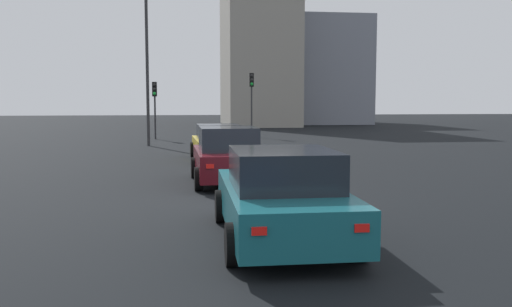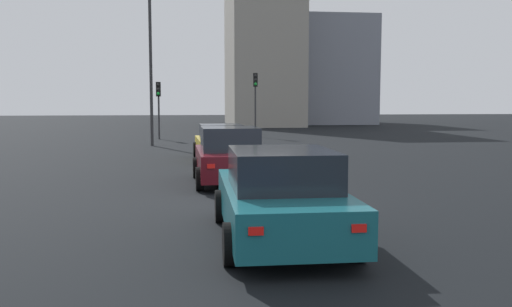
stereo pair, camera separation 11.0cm
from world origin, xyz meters
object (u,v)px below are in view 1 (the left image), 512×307
(car_yellow_lead, at_px, (218,143))
(traffic_light_near_left, at_px, (155,98))
(car_maroon_second, at_px, (228,157))
(car_teal_third, at_px, (281,196))
(street_lamp_kerbside, at_px, (147,55))
(traffic_light_near_right, at_px, (252,91))

(car_yellow_lead, xyz_separation_m, traffic_light_near_left, (12.35, 3.12, 1.87))
(car_maroon_second, relative_size, traffic_light_near_left, 1.14)
(car_yellow_lead, xyz_separation_m, car_maroon_second, (-6.34, 0.13, 0.08))
(car_yellow_lead, height_order, car_maroon_second, car_maroon_second)
(car_teal_third, relative_size, street_lamp_kerbside, 0.57)
(car_maroon_second, height_order, street_lamp_kerbside, street_lamp_kerbside)
(traffic_light_near_left, height_order, traffic_light_near_right, traffic_light_near_right)
(car_yellow_lead, height_order, traffic_light_near_left, traffic_light_near_left)
(car_yellow_lead, relative_size, traffic_light_near_left, 1.19)
(car_teal_third, bearing_deg, car_maroon_second, 3.96)
(car_maroon_second, bearing_deg, traffic_light_near_right, -10.45)
(traffic_light_near_right, height_order, street_lamp_kerbside, street_lamp_kerbside)
(street_lamp_kerbside, bearing_deg, traffic_light_near_left, -1.24)
(car_yellow_lead, bearing_deg, street_lamp_kerbside, 21.56)
(car_yellow_lead, relative_size, street_lamp_kerbside, 0.51)
(car_yellow_lead, bearing_deg, car_teal_third, 179.03)
(street_lamp_kerbside, bearing_deg, traffic_light_near_right, -45.21)
(car_maroon_second, bearing_deg, car_yellow_lead, -2.39)
(car_yellow_lead, relative_size, traffic_light_near_right, 1.00)
(car_yellow_lead, height_order, car_teal_third, car_teal_third)
(car_yellow_lead, distance_m, traffic_light_near_right, 14.24)
(car_teal_third, xyz_separation_m, street_lamp_kerbside, (20.24, 3.48, 4.03))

